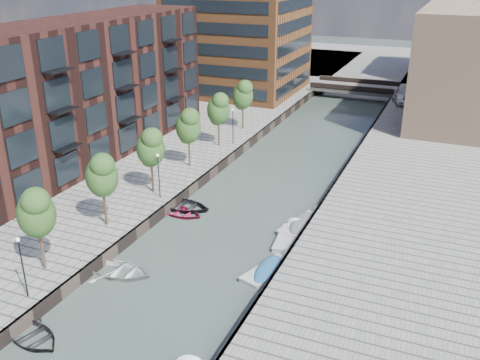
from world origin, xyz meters
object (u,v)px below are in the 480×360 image
Objects in this scene: sloop_1 at (33,339)px; car at (400,99)px; tree_6 at (243,94)px; sloop_3 at (121,274)px; tree_4 at (188,125)px; tree_3 at (150,146)px; sloop_4 at (183,209)px; sloop_2 at (181,215)px; bridge at (355,88)px; motorboat_2 at (290,236)px; tree_1 at (36,211)px; tree_5 at (218,108)px; motorboat_4 at (305,223)px; motorboat_3 at (272,269)px; tree_2 at (102,174)px.

sloop_1 is 61.47m from car.
sloop_3 is (4.22, -32.39, -5.31)m from tree_6.
sloop_1 is (3.49, -26.21, -5.31)m from tree_4.
tree_3 is 1.15× the size of sloop_4.
tree_3 is at bearing -90.00° from tree_6.
tree_4 reaches higher than car.
tree_3 reaches higher than sloop_1.
sloop_2 is at bearing -80.98° from tree_6.
bridge reaches higher than motorboat_2.
tree_3 is 1.38× the size of sloop_1.
motorboat_2 is at bearing 42.48° from tree_1.
tree_6 is 1.25× the size of sloop_3.
sloop_3 is at bearing -133.56° from motorboat_2.
tree_6 is (0.00, 14.00, 0.00)m from tree_4.
tree_3 and tree_5 have the same top height.
sloop_1 is at bearing -117.83° from motorboat_4.
tree_1 reaches higher than sloop_3.
sloop_2 is at bearing 74.23° from tree_1.
tree_6 is at bearing 120.74° from motorboat_2.
car is at bearing 58.73° from tree_5.
motorboat_3 is at bearing -84.32° from bridge.
bridge is at bearing 78.00° from tree_4.
bridge reaches higher than sloop_3.
tree_1 is 1.15× the size of sloop_4.
motorboat_3 is 47.86m from car.
tree_4 is 16.85m from motorboat_2.
tree_4 is 1.00× the size of tree_6.
sloop_3 is (4.22, -4.39, -5.31)m from tree_2.
tree_6 is (0.00, 28.00, 0.00)m from tree_2.
tree_2 is 15.41m from motorboat_2.
tree_1 is 8.22m from sloop_1.
tree_4 is 1.23× the size of motorboat_2.
sloop_3 is 13.44m from motorboat_2.
sloop_1 is at bearing -83.99° from tree_5.
car reaches higher than motorboat_4.
sloop_1 is at bearing 169.68° from sloop_3.
motorboat_2 reaches higher than sloop_3.
car is at bearing 3.14° from sloop_1.
tree_4 is at bearing 29.89° from sloop_2.
tree_3 is 6.54m from sloop_2.
tree_3 reaches higher than motorboat_3.
tree_2 is 1.07× the size of motorboat_4.
tree_4 is at bearing 90.00° from tree_2.
sloop_1 is 7.85m from sloop_3.
tree_5 is 1.25× the size of sloop_3.
tree_6 is (0.00, 7.00, 0.00)m from tree_5.
car is (16.32, 47.88, -3.58)m from tree_2.
tree_2 reaches higher than motorboat_2.
car reaches higher than sloop_4.
tree_5 is at bearing 130.72° from motorboat_2.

